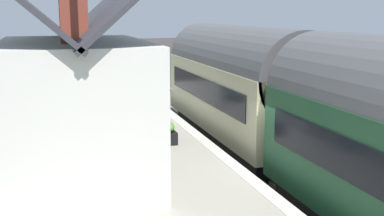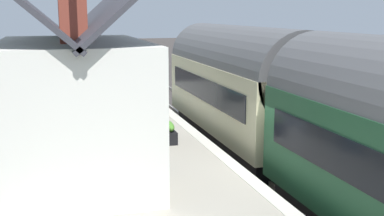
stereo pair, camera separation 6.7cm
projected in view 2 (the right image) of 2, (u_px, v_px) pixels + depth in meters
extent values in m
plane|color=#383330|center=(293.00, 210.00, 11.64)|extent=(160.00, 160.00, 0.00)
cube|color=#A39B8C|center=(125.00, 212.00, 10.40)|extent=(32.00, 6.23, 0.94)
cube|color=beige|center=(250.00, 178.00, 11.12)|extent=(32.00, 0.36, 0.02)
cube|color=gray|center=(350.00, 200.00, 12.07)|extent=(52.00, 0.08, 0.14)
cube|color=gray|center=(300.00, 207.00, 11.67)|extent=(52.00, 0.08, 0.14)
cube|color=black|center=(238.00, 136.00, 17.32)|extent=(8.30, 2.29, 0.70)
cube|color=beige|center=(239.00, 95.00, 17.02)|extent=(9.02, 2.70, 2.30)
cylinder|color=#515154|center=(240.00, 63.00, 16.79)|extent=(9.02, 2.65, 2.65)
cube|color=black|center=(203.00, 89.00, 16.58)|extent=(7.67, 0.03, 0.80)
cylinder|color=black|center=(214.00, 120.00, 19.86)|extent=(0.70, 2.16, 0.70)
cylinder|color=black|center=(271.00, 157.00, 14.77)|extent=(0.70, 2.16, 0.70)
cube|color=black|center=(201.00, 70.00, 21.20)|extent=(0.04, 2.16, 0.90)
cylinder|color=#F2EDCC|center=(201.00, 91.00, 21.41)|extent=(0.06, 0.24, 0.24)
cube|color=red|center=(200.00, 101.00, 21.54)|extent=(0.16, 2.56, 0.24)
cube|color=black|center=(363.00, 169.00, 8.11)|extent=(6.79, 0.03, 0.80)
cylinder|color=black|center=(344.00, 205.00, 11.10)|extent=(0.70, 2.16, 0.70)
cube|color=white|center=(75.00, 109.00, 11.17)|extent=(5.37, 3.24, 3.19)
cube|color=#38383F|center=(106.00, 9.00, 10.94)|extent=(5.87, 1.87, 1.67)
cube|color=#38383F|center=(33.00, 9.00, 10.49)|extent=(5.87, 1.87, 1.67)
cube|color=slate|center=(147.00, 130.00, 11.46)|extent=(0.90, 0.06, 2.10)
cube|color=slate|center=(159.00, 115.00, 10.01)|extent=(0.80, 0.05, 1.10)
cube|color=slate|center=(136.00, 94.00, 12.64)|extent=(0.80, 0.05, 1.10)
cube|color=teal|center=(113.00, 97.00, 19.38)|extent=(1.41, 0.43, 0.06)
cube|color=teal|center=(117.00, 91.00, 19.38)|extent=(1.40, 0.14, 0.40)
cube|color=black|center=(115.00, 105.00, 18.90)|extent=(0.07, 0.36, 0.44)
cube|color=black|center=(112.00, 100.00, 19.96)|extent=(0.07, 0.36, 0.44)
cube|color=black|center=(169.00, 135.00, 14.31)|extent=(1.00, 0.32, 0.37)
ellipsoid|color=#4C8C2D|center=(169.00, 126.00, 14.25)|extent=(0.90, 0.29, 0.29)
cylinder|color=black|center=(148.00, 101.00, 17.86)|extent=(0.06, 0.06, 1.10)
cylinder|color=black|center=(145.00, 99.00, 18.42)|extent=(0.06, 0.06, 1.10)
cube|color=maroon|center=(146.00, 80.00, 17.99)|extent=(0.90, 0.06, 0.44)
cube|color=black|center=(146.00, 80.00, 17.99)|extent=(0.96, 0.03, 0.50)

